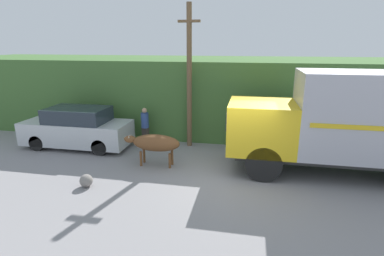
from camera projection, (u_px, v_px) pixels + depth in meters
The scene contains 9 objects.
ground_plane at pixel (234, 177), 10.08m from camera, with size 60.00×60.00×0.00m, color gray.
hillside_embankment at pixel (243, 94), 15.71m from camera, with size 32.00×6.35×3.58m.
building_backdrop at pixel (168, 103), 14.79m from camera, with size 6.47×2.70×2.96m.
cargo_truck at pixel (353, 121), 9.70m from camera, with size 7.44×2.30×3.51m.
brown_cow at pixel (155, 143), 10.86m from camera, with size 2.11×0.62×1.18m.
parked_suv at pixel (77, 128), 12.81m from camera, with size 4.57×1.73×1.74m.
pedestrian_on_hill at pixel (145, 124), 13.18m from camera, with size 0.43×0.43×1.64m.
utility_pole at pixel (189, 75), 12.38m from camera, with size 0.90×0.21×5.90m.
roadside_rock at pixel (86, 181), 9.38m from camera, with size 0.40×0.40×0.40m.
Camera 1 is at (0.37, -9.34, 4.37)m, focal length 28.00 mm.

